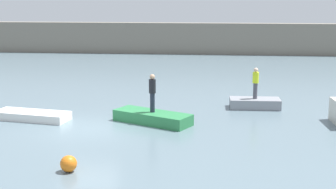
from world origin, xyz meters
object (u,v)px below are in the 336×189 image
Objects in this scene: rowboat_green at (153,117)px; rowboat_grey at (255,103)px; person_hiviz_shirt at (256,82)px; mooring_buoy at (69,164)px; rowboat_white at (32,116)px; person_dark_shirt at (152,91)px.

rowboat_grey is (4.95, 3.53, -0.00)m from rowboat_green.
person_hiviz_shirt is (0.00, -0.00, 1.16)m from rowboat_grey.
person_hiviz_shirt is at bearing 55.74° from mooring_buoy.
person_hiviz_shirt is 12.39m from mooring_buoy.
rowboat_white is at bearing -153.59° from rowboat_green.
person_hiviz_shirt is at bearing 28.21° from rowboat_white.
rowboat_green is 2.28× the size of person_hiviz_shirt.
person_dark_shirt reaches higher than rowboat_white.
rowboat_green is 6.19m from person_hiviz_shirt.
person_hiviz_shirt is at bearing -91.39° from rowboat_grey.
mooring_buoy is at bearing -50.12° from rowboat_white.
rowboat_green is 1.25m from person_dark_shirt.
rowboat_grey is 1.60× the size of person_hiviz_shirt.
person_hiviz_shirt is at bearing 62.29° from rowboat_green.
rowboat_grey is (10.76, 3.49, 0.06)m from rowboat_white.
rowboat_grey is 1.47× the size of person_dark_shirt.
rowboat_white is at bearing -163.44° from rowboat_grey.
rowboat_white is 2.22× the size of person_hiviz_shirt.
person_hiviz_shirt is 0.91× the size of person_dark_shirt.
mooring_buoy is (-6.94, -10.20, -1.13)m from person_hiviz_shirt.
rowboat_green is at bearing 9.85° from rowboat_white.
rowboat_grey is 6.21m from person_dark_shirt.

